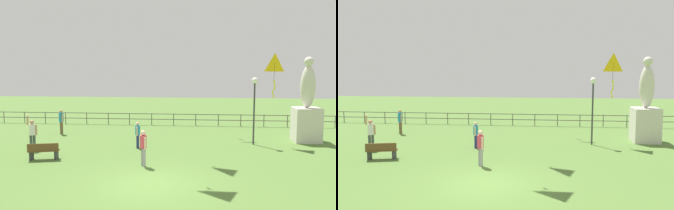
# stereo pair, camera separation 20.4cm
# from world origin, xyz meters

# --- Properties ---
(ground_plane) EXTENTS (80.00, 80.00, 0.00)m
(ground_plane) POSITION_xyz_m (0.00, 0.00, 0.00)
(ground_plane) COLOR #517533
(statue_monument) EXTENTS (1.56, 1.56, 5.28)m
(statue_monument) POSITION_xyz_m (8.62, 8.75, 1.76)
(statue_monument) COLOR beige
(statue_monument) RESTS_ON ground_plane
(lamppost) EXTENTS (0.36, 0.36, 4.03)m
(lamppost) POSITION_xyz_m (5.22, 7.59, 2.97)
(lamppost) COLOR #38383D
(lamppost) RESTS_ON ground_plane
(park_bench) EXTENTS (1.55, 0.76, 0.85)m
(park_bench) POSITION_xyz_m (-5.80, 3.10, 0.46)
(park_bench) COLOR brown
(park_bench) RESTS_ON ground_plane
(person_0) EXTENTS (0.54, 0.36, 2.01)m
(person_0) POSITION_xyz_m (-7.31, 4.95, 1.01)
(person_0) COLOR #3F4C47
(person_0) RESTS_ON ground_plane
(person_1) EXTENTS (0.39, 0.40, 1.72)m
(person_1) POSITION_xyz_m (-7.59, 9.62, 0.99)
(person_1) COLOR brown
(person_1) RESTS_ON ground_plane
(person_3) EXTENTS (0.28, 0.46, 1.52)m
(person_3) POSITION_xyz_m (-1.55, 6.01, 0.87)
(person_3) COLOR navy
(person_3) RESTS_ON ground_plane
(person_5) EXTENTS (0.33, 0.44, 1.70)m
(person_5) POSITION_xyz_m (-0.63, 2.46, 0.98)
(person_5) COLOR #99999E
(person_5) RESTS_ON ground_plane
(kite_4) EXTENTS (0.89, 0.78, 2.63)m
(kite_4) POSITION_xyz_m (6.36, 7.65, 4.78)
(kite_4) COLOR yellow
(waterfront_railing) EXTENTS (36.05, 0.06, 0.95)m
(waterfront_railing) POSITION_xyz_m (-0.28, 14.00, 0.63)
(waterfront_railing) COLOR #4C4742
(waterfront_railing) RESTS_ON ground_plane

